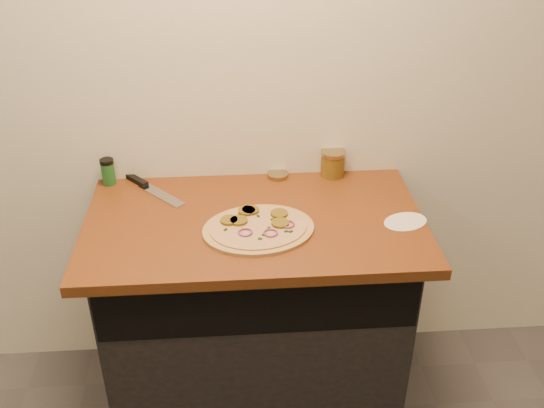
{
  "coord_description": "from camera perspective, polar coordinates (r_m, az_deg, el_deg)",
  "views": [
    {
      "loc": [
        -0.07,
        -0.4,
        2.04
      ],
      "look_at": [
        0.06,
        1.43,
        0.95
      ],
      "focal_mm": 40.0,
      "sensor_mm": 36.0,
      "label": 1
    }
  ],
  "objects": [
    {
      "name": "spice_shaker",
      "position": [
        2.42,
        -15.18,
        2.96
      ],
      "size": [
        0.05,
        0.05,
        0.11
      ],
      "color": "#1C5925",
      "rests_on": "countertop"
    },
    {
      "name": "room_shell",
      "position": [
        0.53,
        4.58,
        -10.0
      ],
      "size": [
        4.02,
        3.52,
        2.71
      ],
      "color": "silver",
      "rests_on": "ground"
    },
    {
      "name": "mason_jar_lid",
      "position": [
        2.41,
        0.54,
        2.74
      ],
      "size": [
        0.09,
        0.09,
        0.02
      ],
      "primitive_type": "cylinder",
      "rotation": [
        0.0,
        0.0,
        0.01
      ],
      "color": "#9A8859",
      "rests_on": "countertop"
    },
    {
      "name": "countertop",
      "position": [
        2.16,
        -1.67,
        -1.78
      ],
      "size": [
        1.2,
        0.7,
        0.04
      ],
      "primitive_type": "cube",
      "color": "brown",
      "rests_on": "cabinet"
    },
    {
      "name": "flour_spill",
      "position": [
        2.18,
        12.43,
        -1.62
      ],
      "size": [
        0.21,
        0.21,
        0.0
      ],
      "primitive_type": "cylinder",
      "rotation": [
        0.0,
        0.0,
        0.39
      ],
      "color": "silver",
      "rests_on": "countertop"
    },
    {
      "name": "salsa_jar",
      "position": [
        2.41,
        5.74,
        3.85
      ],
      "size": [
        0.1,
        0.1,
        0.11
      ],
      "color": "maroon",
      "rests_on": "countertop"
    },
    {
      "name": "cabinet",
      "position": [
        2.45,
        -1.55,
        -10.29
      ],
      "size": [
        1.1,
        0.6,
        0.86
      ],
      "primitive_type": "cube",
      "color": "black",
      "rests_on": "ground"
    },
    {
      "name": "pizza",
      "position": [
        2.08,
        -1.3,
        -2.25
      ],
      "size": [
        0.43,
        0.43,
        0.03
      ],
      "color": "tan",
      "rests_on": "countertop"
    },
    {
      "name": "chefs_knife",
      "position": [
        2.38,
        -11.6,
        1.59
      ],
      "size": [
        0.25,
        0.27,
        0.02
      ],
      "color": "#B7BAC1",
      "rests_on": "countertop"
    }
  ]
}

